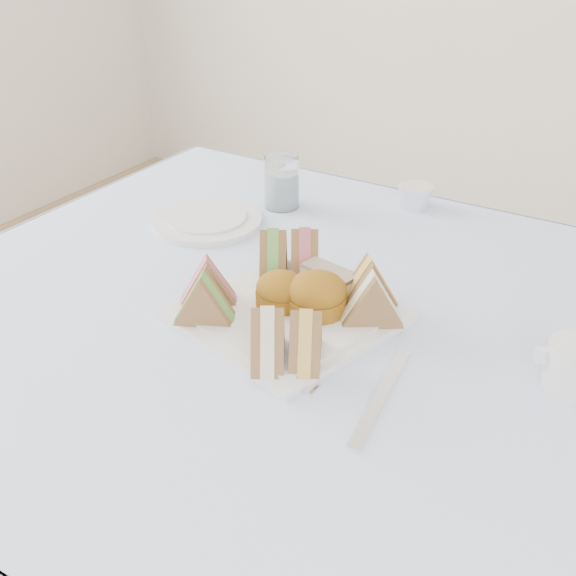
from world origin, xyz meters
The scene contains 20 objects.
table centered at (0.00, 0.00, 0.37)m, with size 0.90×0.90×0.74m, color brown.
tablecloth centered at (0.00, 0.00, 0.74)m, with size 1.02×1.02×0.01m, color #ADBCF4.
serving_plate centered at (0.06, -0.02, 0.75)m, with size 0.26×0.26×0.01m, color silver.
sandwich_fl_a centered at (-0.05, -0.05, 0.79)m, with size 0.08×0.04×0.07m, color brown, non-canonical shape.
sandwich_fl_b centered at (-0.02, -0.09, 0.79)m, with size 0.08×0.04×0.07m, color brown, non-canonical shape.
sandwich_fr_a centered at (0.14, -0.10, 0.79)m, with size 0.08×0.04×0.07m, color brown, non-canonical shape.
sandwich_fr_b centered at (0.10, -0.13, 0.80)m, with size 0.09×0.04×0.08m, color brown, non-canonical shape.
sandwich_bl_a centered at (-0.02, 0.07, 0.80)m, with size 0.08×0.04×0.07m, color brown, non-canonical shape.
sandwich_bl_b centered at (0.02, 0.09, 0.80)m, with size 0.09×0.04×0.08m, color brown, non-canonical shape.
sandwich_br_a centered at (0.17, 0.02, 0.80)m, with size 0.08×0.04×0.08m, color brown, non-canonical shape.
sandwich_br_b centered at (0.14, 0.06, 0.79)m, with size 0.08×0.04×0.07m, color brown, non-canonical shape.
scone_left centered at (0.04, -0.01, 0.78)m, with size 0.07×0.07×0.05m, color brown.
scone_right centered at (0.09, 0.00, 0.79)m, with size 0.08×0.08×0.06m, color brown.
pastry_slice centered at (0.08, 0.06, 0.78)m, with size 0.08×0.03×0.04m, color #C2B190.
side_plate centered at (-0.23, 0.18, 0.75)m, with size 0.19×0.19×0.01m, color silver.
water_glass centered at (-0.16, 0.31, 0.79)m, with size 0.06×0.06×0.09m, color white.
tea_strainer centered at (0.05, 0.44, 0.76)m, with size 0.07×0.07×0.04m, color white.
knife centered at (0.25, -0.11, 0.75)m, with size 0.02×0.20×0.00m, color white.
fork centered at (0.17, -0.06, 0.75)m, with size 0.01×0.19×0.00m, color white.
creamer_jug centered at (0.43, 0.03, 0.78)m, with size 0.07×0.07×0.06m, color silver.
Camera 1 is at (0.50, -0.74, 1.28)m, focal length 45.00 mm.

